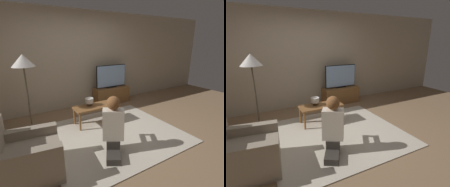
# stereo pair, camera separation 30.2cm
# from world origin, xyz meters

# --- Properties ---
(ground_plane) EXTENTS (10.00, 10.00, 0.00)m
(ground_plane) POSITION_xyz_m (0.00, 0.00, 0.00)
(ground_plane) COLOR #896B4C
(wall_back) EXTENTS (10.00, 0.06, 2.60)m
(wall_back) POSITION_xyz_m (0.00, 1.93, 1.30)
(wall_back) COLOR tan
(wall_back) RESTS_ON ground_plane
(rug) EXTENTS (2.56, 2.25, 0.02)m
(rug) POSITION_xyz_m (0.00, 0.00, 0.01)
(rug) COLOR beige
(rug) RESTS_ON ground_plane
(tv_stand) EXTENTS (1.07, 0.39, 0.48)m
(tv_stand) POSITION_xyz_m (0.95, 1.64, 0.24)
(tv_stand) COLOR brown
(tv_stand) RESTS_ON ground_plane
(tv) EXTENTS (0.96, 0.08, 0.67)m
(tv) POSITION_xyz_m (0.95, 1.64, 0.81)
(tv) COLOR black
(tv) RESTS_ON tv_stand
(coffee_table) EXTENTS (0.96, 0.42, 0.43)m
(coffee_table) POSITION_xyz_m (-0.08, 0.63, 0.38)
(coffee_table) COLOR brown
(coffee_table) RESTS_ON ground_plane
(floor_lamp) EXTENTS (0.43, 0.43, 1.57)m
(floor_lamp) POSITION_xyz_m (-1.36, 1.10, 1.36)
(floor_lamp) COLOR #4C4233
(floor_lamp) RESTS_ON ground_plane
(armchair) EXTENTS (0.96, 0.86, 0.83)m
(armchair) POSITION_xyz_m (-1.62, -0.34, 0.28)
(armchair) COLOR gray
(armchair) RESTS_ON ground_plane
(person_kneeling) EXTENTS (0.61, 0.79, 0.98)m
(person_kneeling) POSITION_xyz_m (-0.33, -0.52, 0.52)
(person_kneeling) COLOR #332D28
(person_kneeling) RESTS_ON rug
(table_lamp) EXTENTS (0.18, 0.18, 0.17)m
(table_lamp) POSITION_xyz_m (-0.19, 0.70, 0.53)
(table_lamp) COLOR #4C3823
(table_lamp) RESTS_ON coffee_table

